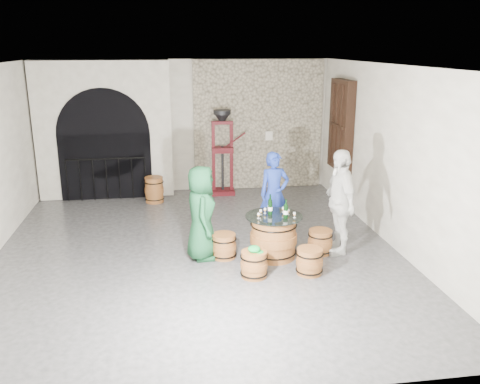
{
  "coord_description": "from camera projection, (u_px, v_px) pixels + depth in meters",
  "views": [
    {
      "loc": [
        -0.48,
        -8.4,
        3.53
      ],
      "look_at": [
        0.76,
        0.02,
        1.05
      ],
      "focal_mm": 38.0,
      "sensor_mm": 36.0,
      "label": 1
    }
  ],
  "objects": [
    {
      "name": "tasting_glass_d",
      "position": [
        283.0,
        210.0,
        8.71
      ],
      "size": [
        0.05,
        0.05,
        0.1
      ],
      "primitive_type": null,
      "color": "orange",
      "rests_on": "barrel_table"
    },
    {
      "name": "control_box",
      "position": [
        269.0,
        136.0,
        12.61
      ],
      "size": [
        0.18,
        0.1,
        0.22
      ],
      "primitive_type": "cube",
      "color": "silver",
      "rests_on": "wall_back"
    },
    {
      "name": "arched_opening",
      "position": [
        105.0,
        131.0,
        11.87
      ],
      "size": [
        3.1,
        0.6,
        3.19
      ],
      "color": "beige",
      "rests_on": "ground"
    },
    {
      "name": "barrel_stool_near_left",
      "position": [
        254.0,
        264.0,
        7.97
      ],
      "size": [
        0.44,
        0.44,
        0.43
      ],
      "color": "brown",
      "rests_on": "ground"
    },
    {
      "name": "ceiling",
      "position": [
        193.0,
        66.0,
        8.14
      ],
      "size": [
        8.0,
        8.0,
        0.0
      ],
      "primitive_type": "plane",
      "rotation": [
        3.14,
        0.0,
        0.0
      ],
      "color": "beige",
      "rests_on": "wall_back"
    },
    {
      "name": "green_cap",
      "position": [
        254.0,
        249.0,
        7.89
      ],
      "size": [
        0.24,
        0.19,
        0.11
      ],
      "color": "#0C892E",
      "rests_on": "barrel_stool_near_left"
    },
    {
      "name": "person_green",
      "position": [
        201.0,
        213.0,
        8.51
      ],
      "size": [
        0.52,
        0.79,
        1.62
      ],
      "primitive_type": "imported",
      "rotation": [
        0.0,
        0.0,
        1.57
      ],
      "color": "#113F22",
      "rests_on": "ground"
    },
    {
      "name": "wine_bottle_center",
      "position": [
        286.0,
        211.0,
        8.41
      ],
      "size": [
        0.08,
        0.08,
        0.32
      ],
      "color": "black",
      "rests_on": "barrel_table"
    },
    {
      "name": "tasting_glass_b",
      "position": [
        288.0,
        212.0,
        8.6
      ],
      "size": [
        0.05,
        0.05,
        0.1
      ],
      "primitive_type": null,
      "color": "orange",
      "rests_on": "barrel_table"
    },
    {
      "name": "wall_front",
      "position": [
        223.0,
        257.0,
        4.79
      ],
      "size": [
        8.0,
        0.0,
        8.0
      ],
      "primitive_type": "plane",
      "rotation": [
        -1.57,
        0.0,
        0.0
      ],
      "color": "beige",
      "rests_on": "ground"
    },
    {
      "name": "stone_facing_panel",
      "position": [
        258.0,
        125.0,
        12.58
      ],
      "size": [
        3.2,
        0.12,
        3.18
      ],
      "primitive_type": "cube",
      "color": "#ACA289",
      "rests_on": "ground"
    },
    {
      "name": "person_blue",
      "position": [
        274.0,
        194.0,
        9.65
      ],
      "size": [
        0.63,
        0.46,
        1.6
      ],
      "primitive_type": "imported",
      "rotation": [
        0.0,
        0.0,
        0.14
      ],
      "color": "navy",
      "rests_on": "ground"
    },
    {
      "name": "side_barrel",
      "position": [
        154.0,
        190.0,
        11.74
      ],
      "size": [
        0.45,
        0.45,
        0.6
      ],
      "rotation": [
        0.0,
        0.0,
        0.25
      ],
      "color": "brown",
      "rests_on": "ground"
    },
    {
      "name": "wine_bottle_right",
      "position": [
        270.0,
        205.0,
        8.69
      ],
      "size": [
        0.08,
        0.08,
        0.32
      ],
      "color": "black",
      "rests_on": "barrel_table"
    },
    {
      "name": "wall_right",
      "position": [
        392.0,
        157.0,
        9.08
      ],
      "size": [
        0.0,
        8.0,
        8.0
      ],
      "primitive_type": "plane",
      "rotation": [
        1.57,
        0.0,
        -1.57
      ],
      "color": "beige",
      "rests_on": "ground"
    },
    {
      "name": "barrel_stool_left",
      "position": [
        224.0,
        246.0,
        8.69
      ],
      "size": [
        0.44,
        0.44,
        0.43
      ],
      "color": "brown",
      "rests_on": "ground"
    },
    {
      "name": "wine_bottle_left",
      "position": [
        270.0,
        207.0,
        8.59
      ],
      "size": [
        0.08,
        0.08,
        0.32
      ],
      "color": "black",
      "rests_on": "barrel_table"
    },
    {
      "name": "barrel_stool_far",
      "position": [
        274.0,
        228.0,
        9.52
      ],
      "size": [
        0.44,
        0.44,
        0.43
      ],
      "color": "brown",
      "rests_on": "ground"
    },
    {
      "name": "tasting_glass_c",
      "position": [
        265.0,
        211.0,
        8.66
      ],
      "size": [
        0.05,
        0.05,
        0.1
      ],
      "primitive_type": null,
      "color": "orange",
      "rests_on": "barrel_table"
    },
    {
      "name": "person_white",
      "position": [
        340.0,
        202.0,
        8.74
      ],
      "size": [
        0.49,
        1.1,
        1.84
      ],
      "primitive_type": "imported",
      "rotation": [
        0.0,
        0.0,
        -1.53
      ],
      "color": "silver",
      "rests_on": "ground"
    },
    {
      "name": "shuttered_window",
      "position": [
        341.0,
        125.0,
        11.28
      ],
      "size": [
        0.23,
        1.1,
        2.0
      ],
      "color": "black",
      "rests_on": "wall_right"
    },
    {
      "name": "tasting_glass_e",
      "position": [
        294.0,
        215.0,
        8.44
      ],
      "size": [
        0.05,
        0.05,
        0.1
      ],
      "primitive_type": null,
      "color": "orange",
      "rests_on": "barrel_table"
    },
    {
      "name": "barrel_table",
      "position": [
        273.0,
        237.0,
        8.66
      ],
      "size": [
        0.97,
        0.97,
        0.75
      ],
      "color": "brown",
      "rests_on": "ground"
    },
    {
      "name": "ground",
      "position": [
        198.0,
        251.0,
        9.03
      ],
      "size": [
        8.0,
        8.0,
        0.0
      ],
      "primitive_type": "plane",
      "color": "#2F2F32",
      "rests_on": "ground"
    },
    {
      "name": "barrel_stool_right",
      "position": [
        320.0,
        242.0,
        8.87
      ],
      "size": [
        0.44,
        0.44,
        0.43
      ],
      "color": "brown",
      "rests_on": "ground"
    },
    {
      "name": "tasting_glass_f",
      "position": [
        261.0,
        212.0,
        8.58
      ],
      "size": [
        0.05,
        0.05,
        0.1
      ],
      "primitive_type": null,
      "color": "orange",
      "rests_on": "barrel_table"
    },
    {
      "name": "wall_back",
      "position": [
        185.0,
        127.0,
        12.38
      ],
      "size": [
        8.0,
        0.0,
        8.0
      ],
      "primitive_type": "plane",
      "rotation": [
        1.57,
        0.0,
        0.0
      ],
      "color": "beige",
      "rests_on": "ground"
    },
    {
      "name": "barrel_stool_near_right",
      "position": [
        309.0,
        261.0,
        8.08
      ],
      "size": [
        0.44,
        0.44,
        0.43
      ],
      "color": "brown",
      "rests_on": "ground"
    },
    {
      "name": "corking_press",
      "position": [
        222.0,
        146.0,
        12.15
      ],
      "size": [
        0.84,
        0.47,
        2.05
      ],
      "rotation": [
        0.0,
        0.0,
        -0.04
      ],
      "color": "#490C13",
      "rests_on": "ground"
    },
    {
      "name": "tasting_glass_a",
      "position": [
        259.0,
        216.0,
        8.41
      ],
      "size": [
        0.05,
        0.05,
        0.1
      ],
      "primitive_type": null,
      "color": "orange",
      "rests_on": "barrel_table"
    }
  ]
}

